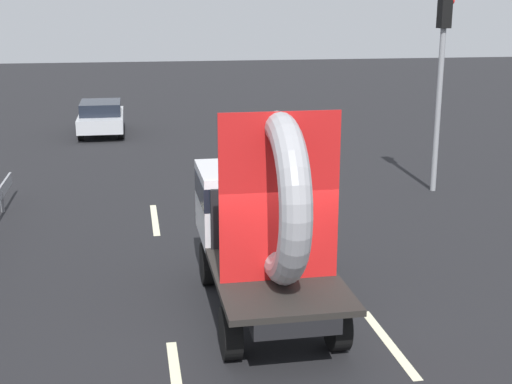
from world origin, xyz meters
name	(u,v)px	position (x,y,z in m)	size (l,w,h in m)	color
ground_plane	(274,331)	(0.00, 0.00, 0.00)	(120.00, 120.00, 0.00)	black
flatbed_truck	(262,215)	(0.01, 1.17, 1.68)	(2.02, 4.90, 3.75)	black
distant_sedan	(101,117)	(-3.46, 19.61, 0.75)	(1.83, 4.27, 1.39)	black
traffic_light	(441,65)	(6.50, 8.25, 3.65)	(0.42, 0.36, 5.58)	gray
lane_dash_left_far	(155,219)	(-1.73, 6.74, 0.00)	(2.68, 0.16, 0.01)	beige
lane_dash_right_near	(389,343)	(1.74, -0.75, 0.00)	(2.42, 0.16, 0.01)	beige
lane_dash_right_far	(286,211)	(1.74, 6.89, 0.00)	(2.20, 0.16, 0.01)	beige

